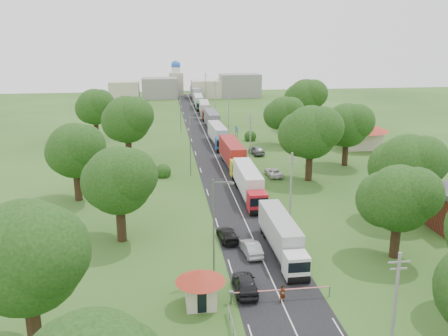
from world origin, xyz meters
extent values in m
plane|color=#274B19|center=(0.00, 0.00, 0.00)|extent=(260.00, 260.00, 0.00)
cube|color=black|center=(0.00, 20.00, 0.00)|extent=(8.00, 200.00, 0.04)
cylinder|color=slate|center=(-4.50, -25.00, 0.55)|extent=(0.20, 0.20, 1.10)
cube|color=slate|center=(-4.50, -25.00, 1.05)|extent=(0.35, 0.35, 0.25)
cylinder|color=red|center=(0.00, -25.00, 1.00)|extent=(9.00, 0.12, 0.12)
cylinder|color=slate|center=(4.50, -25.00, 0.50)|extent=(0.10, 0.10, 1.00)
cube|color=beige|center=(-7.20, -25.00, 1.20)|extent=(2.60, 2.60, 2.40)
cone|color=#9D2B1C|center=(-7.20, -25.00, 2.90)|extent=(4.40, 4.40, 1.10)
cube|color=black|center=(-5.89, -25.00, 1.40)|extent=(0.02, 1.20, 0.90)
cube|color=black|center=(-7.20, -26.31, 1.00)|extent=(0.80, 0.02, 1.90)
cylinder|color=slate|center=(5.20, 33.80, 2.00)|extent=(0.12, 0.12, 4.00)
cylinder|color=slate|center=(5.20, 36.20, 2.00)|extent=(0.12, 0.12, 4.00)
cube|color=navy|center=(5.20, 35.00, 3.60)|extent=(0.06, 3.00, 1.00)
cube|color=silver|center=(5.20, 35.00, 3.60)|extent=(0.07, 3.10, 0.06)
cylinder|color=gray|center=(5.50, -35.00, 4.50)|extent=(0.24, 0.24, 9.00)
cube|color=gray|center=(5.50, -35.00, 8.30)|extent=(1.60, 0.10, 0.10)
cube|color=gray|center=(5.50, -35.00, 7.80)|extent=(1.20, 0.10, 0.10)
cylinder|color=gray|center=(5.50, -7.00, 4.50)|extent=(0.24, 0.24, 9.00)
cube|color=gray|center=(5.50, -7.00, 8.30)|extent=(1.60, 0.10, 0.10)
cube|color=gray|center=(5.50, -7.00, 7.80)|extent=(1.20, 0.10, 0.10)
cylinder|color=gray|center=(5.50, 21.00, 4.50)|extent=(0.24, 0.24, 9.00)
cube|color=gray|center=(5.50, 21.00, 8.30)|extent=(1.60, 0.10, 0.10)
cube|color=gray|center=(5.50, 21.00, 7.80)|extent=(1.20, 0.10, 0.10)
cylinder|color=gray|center=(5.50, 49.00, 4.50)|extent=(0.24, 0.24, 9.00)
cube|color=gray|center=(5.50, 49.00, 8.30)|extent=(1.60, 0.10, 0.10)
cube|color=gray|center=(5.50, 49.00, 7.80)|extent=(1.20, 0.10, 0.10)
cylinder|color=gray|center=(5.50, 77.00, 4.50)|extent=(0.24, 0.24, 9.00)
cube|color=gray|center=(5.50, 77.00, 8.30)|extent=(1.60, 0.10, 0.10)
cube|color=gray|center=(5.50, 77.00, 7.80)|extent=(1.20, 0.10, 0.10)
cylinder|color=gray|center=(5.50, 105.00, 4.50)|extent=(0.24, 0.24, 9.00)
cube|color=gray|center=(5.50, 105.00, 8.30)|extent=(1.60, 0.10, 0.10)
cube|color=gray|center=(5.50, 105.00, 7.80)|extent=(1.20, 0.10, 0.10)
cylinder|color=slate|center=(-5.50, -20.00, 5.00)|extent=(0.16, 0.16, 10.00)
cube|color=slate|center=(-4.60, -20.00, 9.70)|extent=(1.80, 0.10, 0.10)
cube|color=slate|center=(-3.80, -20.00, 9.55)|extent=(0.50, 0.22, 0.15)
cylinder|color=slate|center=(-5.50, 15.00, 5.00)|extent=(0.16, 0.16, 10.00)
cube|color=slate|center=(-4.60, 15.00, 9.70)|extent=(1.80, 0.10, 0.10)
cube|color=slate|center=(-3.80, 15.00, 9.55)|extent=(0.50, 0.22, 0.15)
cylinder|color=slate|center=(-5.50, 50.00, 5.00)|extent=(0.16, 0.16, 10.00)
cube|color=slate|center=(-4.60, 50.00, 9.70)|extent=(1.80, 0.10, 0.10)
cube|color=slate|center=(-3.80, 50.00, 9.55)|extent=(0.50, 0.22, 0.15)
cylinder|color=#382616|center=(14.00, -18.00, 1.92)|extent=(1.04, 1.04, 3.85)
sphere|color=#13350E|center=(14.00, -18.00, 6.60)|extent=(7.00, 7.00, 7.00)
sphere|color=#13350E|center=(15.25, -19.00, 7.35)|extent=(5.50, 5.50, 5.50)
sphere|color=#13350E|center=(13.00, -16.75, 6.10)|extent=(6.00, 6.00, 6.00)
cylinder|color=#382616|center=(20.00, -8.00, 2.10)|extent=(1.08, 1.08, 4.20)
sphere|color=#13350E|center=(20.00, -8.00, 7.22)|extent=(7.70, 7.70, 7.70)
sphere|color=#13350E|center=(21.38, -9.10, 8.05)|extent=(6.05, 6.05, 6.05)
sphere|color=#13350E|center=(18.90, -6.62, 6.67)|extent=(6.60, 6.60, 6.60)
cylinder|color=#382616|center=(13.00, 10.00, 2.27)|extent=(1.12, 1.12, 4.55)
sphere|color=#13350E|center=(13.00, 10.00, 7.85)|extent=(8.40, 8.40, 8.40)
sphere|color=#13350E|center=(14.50, 8.80, 8.75)|extent=(6.60, 6.60, 6.60)
sphere|color=#13350E|center=(11.80, 11.50, 7.25)|extent=(7.20, 7.20, 7.20)
cylinder|color=#382616|center=(22.00, 18.00, 2.10)|extent=(1.08, 1.08, 4.20)
sphere|color=#13350E|center=(22.00, 18.00, 7.22)|extent=(7.70, 7.70, 7.70)
sphere|color=#13350E|center=(23.38, 16.90, 8.05)|extent=(6.05, 6.05, 6.05)
sphere|color=#13350E|center=(20.90, 19.38, 6.67)|extent=(6.60, 6.60, 6.60)
cylinder|color=#382616|center=(15.00, 35.00, 1.92)|extent=(1.04, 1.04, 3.85)
sphere|color=#13350E|center=(15.00, 35.00, 6.60)|extent=(7.00, 7.00, 7.00)
sphere|color=#13350E|center=(16.25, 34.00, 7.35)|extent=(5.50, 5.50, 5.50)
sphere|color=#13350E|center=(14.00, 36.25, 6.10)|extent=(6.00, 6.00, 6.00)
cylinder|color=#382616|center=(24.00, 50.00, 2.27)|extent=(1.12, 1.12, 4.55)
sphere|color=#13350E|center=(24.00, 50.00, 7.85)|extent=(8.40, 8.40, 8.40)
sphere|color=#13350E|center=(25.50, 48.80, 8.75)|extent=(6.60, 6.60, 6.60)
sphere|color=#13350E|center=(22.80, 51.50, 7.25)|extent=(7.20, 7.20, 7.20)
cylinder|color=#382616|center=(-20.00, -30.00, 2.27)|extent=(1.12, 1.12, 4.55)
sphere|color=#13350E|center=(-20.00, -30.00, 7.85)|extent=(8.40, 8.40, 8.40)
sphere|color=#13350E|center=(-18.50, -31.20, 8.75)|extent=(6.60, 6.60, 6.60)
sphere|color=#13350E|center=(-21.20, -28.50, 7.25)|extent=(7.20, 7.20, 7.20)
cylinder|color=#382616|center=(-15.00, -10.00, 2.10)|extent=(1.08, 1.08, 4.20)
sphere|color=#13350E|center=(-15.00, -10.00, 7.22)|extent=(7.70, 7.70, 7.70)
sphere|color=#13350E|center=(-13.62, -11.10, 8.05)|extent=(6.05, 6.05, 6.05)
sphere|color=#13350E|center=(-16.10, -8.62, 6.67)|extent=(6.60, 6.60, 6.60)
cylinder|color=#382616|center=(-22.00, 5.00, 2.10)|extent=(1.08, 1.08, 4.20)
sphere|color=#13350E|center=(-22.00, 5.00, 7.22)|extent=(7.70, 7.70, 7.70)
sphere|color=#13350E|center=(-20.62, 3.90, 8.05)|extent=(6.05, 6.05, 6.05)
sphere|color=#13350E|center=(-23.10, 6.38, 6.67)|extent=(6.60, 6.60, 6.60)
cylinder|color=#382616|center=(-16.00, 25.00, 2.27)|extent=(1.12, 1.12, 4.55)
sphere|color=#13350E|center=(-16.00, 25.00, 7.85)|extent=(8.40, 8.40, 8.40)
sphere|color=#13350E|center=(-14.50, 23.80, 8.75)|extent=(6.60, 6.60, 6.60)
sphere|color=#13350E|center=(-17.20, 26.50, 7.25)|extent=(7.20, 7.20, 7.20)
cylinder|color=#382616|center=(-24.00, 45.00, 2.10)|extent=(1.08, 1.08, 4.20)
sphere|color=#13350E|center=(-24.00, 45.00, 7.22)|extent=(7.70, 7.70, 7.70)
sphere|color=#13350E|center=(-22.62, 43.90, 8.05)|extent=(6.05, 6.05, 6.05)
sphere|color=#13350E|center=(-25.10, 46.38, 6.67)|extent=(6.60, 6.60, 6.60)
cube|color=beige|center=(30.00, 30.00, 2.00)|extent=(7.00, 5.00, 4.00)
cone|color=#9D2B1C|center=(30.00, 30.00, 4.90)|extent=(10.08, 10.08, 1.80)
cube|color=gray|center=(-10.00, 110.00, 3.50)|extent=(12.00, 8.00, 7.00)
cube|color=beige|center=(6.00, 110.00, 3.00)|extent=(10.00, 8.00, 6.00)
cube|color=gray|center=(18.00, 110.00, 4.00)|extent=(14.00, 8.00, 8.00)
cube|color=beige|center=(-22.00, 110.00, 3.00)|extent=(10.00, 8.00, 6.00)
cube|color=beige|center=(-4.00, 118.00, 4.00)|extent=(5.00, 5.00, 8.00)
cylinder|color=silver|center=(-4.00, 118.00, 9.00)|extent=(3.20, 3.20, 2.00)
sphere|color=#2659B2|center=(-4.00, 118.00, 10.60)|extent=(3.40, 3.40, 3.40)
cube|color=white|center=(2.33, -21.42, 1.47)|extent=(2.29, 2.29, 2.36)
cube|color=black|center=(2.33, -22.57, 1.80)|extent=(2.18, 0.04, 1.04)
cube|color=slate|center=(2.33, -22.51, 0.52)|extent=(2.08, 0.27, 0.33)
cube|color=slate|center=(2.33, -14.80, 0.71)|extent=(2.27, 10.90, 0.28)
cube|color=#ABABB0|center=(2.33, -14.52, 2.41)|extent=(2.46, 11.18, 2.84)
cylinder|color=black|center=(2.33, -22.27, 0.47)|extent=(2.22, 0.95, 0.95)
cylinder|color=black|center=(2.33, -20.57, 0.47)|extent=(2.22, 0.95, 0.95)
cylinder|color=black|center=(2.33, -11.49, 0.47)|extent=(2.22, 0.95, 0.95)
cylinder|color=black|center=(2.33, -10.07, 0.47)|extent=(2.22, 0.95, 0.95)
cube|color=red|center=(2.06, -3.34, 1.58)|extent=(2.46, 2.46, 2.55)
cube|color=black|center=(2.06, -4.58, 1.94)|extent=(2.34, 0.03, 1.12)
cube|color=slate|center=(2.06, -4.52, 0.56)|extent=(2.24, 0.26, 0.36)
cube|color=slate|center=(2.06, 3.79, 0.76)|extent=(2.41, 11.73, 0.31)
cube|color=silver|center=(2.06, 4.09, 2.60)|extent=(2.61, 12.04, 3.06)
cylinder|color=black|center=(2.06, -4.26, 0.51)|extent=(2.39, 1.02, 1.02)
cylinder|color=black|center=(2.06, -2.43, 0.51)|extent=(2.39, 1.02, 1.02)
cylinder|color=black|center=(2.06, 7.35, 0.51)|extent=(2.39, 1.02, 1.02)
cylinder|color=black|center=(2.06, 8.88, 0.51)|extent=(2.39, 1.02, 1.02)
cube|color=yellow|center=(2.15, 12.58, 1.66)|extent=(2.65, 2.65, 2.68)
cube|color=black|center=(2.15, 11.28, 2.03)|extent=(2.46, 0.10, 1.18)
cube|color=slate|center=(2.15, 11.35, 0.59)|extent=(2.36, 0.33, 0.37)
cube|color=slate|center=(2.15, 20.07, 0.80)|extent=(2.87, 12.39, 0.32)
cube|color=maroon|center=(2.15, 20.40, 2.73)|extent=(3.10, 12.72, 3.21)
cylinder|color=black|center=(2.15, 11.61, 0.54)|extent=(2.52, 1.07, 1.07)
cylinder|color=black|center=(2.15, 13.54, 0.54)|extent=(2.52, 1.07, 1.07)
cylinder|color=black|center=(2.15, 23.82, 0.54)|extent=(2.52, 1.07, 1.07)
cylinder|color=black|center=(2.15, 25.43, 0.54)|extent=(2.52, 1.07, 1.07)
cube|color=navy|center=(1.65, 30.75, 1.53)|extent=(2.47, 2.47, 2.46)
cube|color=black|center=(1.65, 29.56, 1.87)|extent=(2.27, 0.13, 1.08)
cube|color=slate|center=(1.65, 29.61, 0.54)|extent=(2.18, 0.35, 0.34)
cube|color=slate|center=(1.65, 37.65, 0.74)|extent=(2.80, 11.43, 0.30)
cube|color=#B6B6BB|center=(1.65, 37.94, 2.51)|extent=(3.01, 11.73, 2.96)
cylinder|color=black|center=(1.65, 29.86, 0.49)|extent=(2.32, 0.99, 0.99)
cylinder|color=black|center=(1.65, 31.63, 0.49)|extent=(2.32, 0.99, 0.99)
cylinder|color=black|center=(1.65, 41.10, 0.49)|extent=(2.32, 0.99, 0.99)
cylinder|color=black|center=(1.65, 42.57, 0.49)|extent=(2.32, 0.99, 0.99)
cube|color=silver|center=(2.18, 47.32, 1.57)|extent=(2.47, 2.47, 2.53)
cube|color=black|center=(2.18, 46.09, 1.92)|extent=(2.33, 0.06, 1.11)
cube|color=slate|center=(2.18, 46.15, 0.56)|extent=(2.23, 0.29, 0.35)
cube|color=slate|center=(2.18, 54.41, 0.76)|extent=(2.54, 11.69, 0.30)
cube|color=#58595F|center=(2.18, 54.71, 2.58)|extent=(2.75, 12.00, 3.04)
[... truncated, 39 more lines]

